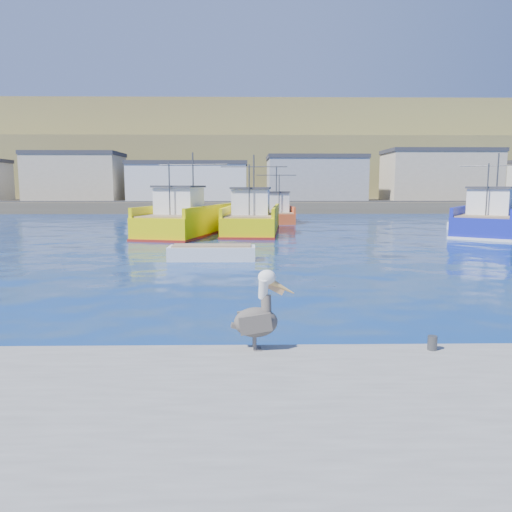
{
  "coord_description": "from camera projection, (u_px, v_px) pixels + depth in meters",
  "views": [
    {
      "loc": [
        -0.87,
        -13.39,
        3.9
      ],
      "look_at": [
        -0.56,
        3.76,
        1.49
      ],
      "focal_mm": 35.0,
      "sensor_mm": 36.0,
      "label": 1
    }
  ],
  "objects": [
    {
      "name": "trawler_yellow_b",
      "position": [
        252.0,
        220.0,
        41.93
      ],
      "size": [
        5.72,
        12.42,
        6.62
      ],
      "color": "yellow",
      "rests_on": "ground"
    },
    {
      "name": "trawler_blue",
      "position": [
        492.0,
        221.0,
        40.72
      ],
      "size": [
        10.61,
        12.8,
        6.67
      ],
      "color": "#151F9C",
      "rests_on": "ground"
    },
    {
      "name": "trawler_yellow_a",
      "position": [
        187.0,
        220.0,
        40.62
      ],
      "size": [
        7.36,
        13.74,
        6.74
      ],
      "color": "yellow",
      "rests_on": "ground"
    },
    {
      "name": "ground",
      "position": [
        279.0,
        328.0,
        13.82
      ],
      "size": [
        260.0,
        260.0,
        0.0
      ],
      "primitive_type": "plane",
      "color": "#07175A",
      "rests_on": "ground"
    },
    {
      "name": "skiff_far",
      "position": [
        459.0,
        225.0,
        46.44
      ],
      "size": [
        3.37,
        4.36,
        0.91
      ],
      "color": "silver",
      "rests_on": "ground"
    },
    {
      "name": "boat_orange",
      "position": [
        277.0,
        213.0,
        53.89
      ],
      "size": [
        4.35,
        8.38,
        6.08
      ],
      "color": "#D24B20",
      "rests_on": "ground"
    },
    {
      "name": "dock_bollards",
      "position": [
        318.0,
        344.0,
        10.37
      ],
      "size": [
        36.2,
        0.2,
        0.3
      ],
      "color": "#4C4C4C",
      "rests_on": "dock"
    },
    {
      "name": "skiff_mid",
      "position": [
        212.0,
        254.0,
        26.43
      ],
      "size": [
        4.59,
        1.65,
        0.99
      ],
      "color": "silver",
      "rests_on": "ground"
    },
    {
      "name": "pelican",
      "position": [
        258.0,
        315.0,
        10.4
      ],
      "size": [
        1.37,
        0.62,
        1.69
      ],
      "color": "#595451",
      "rests_on": "dock"
    },
    {
      "name": "far_shore",
      "position": [
        251.0,
        165.0,
        120.69
      ],
      "size": [
        200.0,
        81.0,
        24.0
      ],
      "color": "brown",
      "rests_on": "ground"
    }
  ]
}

